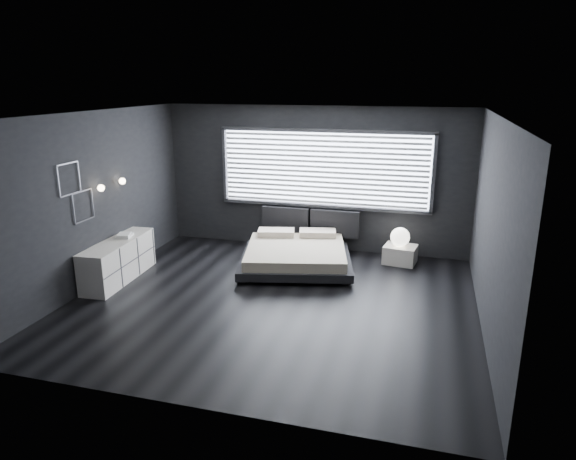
# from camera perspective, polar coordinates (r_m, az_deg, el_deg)

# --- Properties ---
(room) EXTENTS (6.04, 6.00, 2.80)m
(room) POSITION_cam_1_polar(r_m,az_deg,el_deg) (7.46, -1.75, 1.92)
(room) COLOR black
(room) RESTS_ON ground
(window) EXTENTS (4.14, 0.09, 1.52)m
(window) POSITION_cam_1_polar(r_m,az_deg,el_deg) (9.93, 4.00, 6.74)
(window) COLOR white
(window) RESTS_ON ground
(headboard) EXTENTS (1.96, 0.16, 0.52)m
(headboard) POSITION_cam_1_polar(r_m,az_deg,el_deg) (10.15, 2.46, 0.96)
(headboard) COLOR black
(headboard) RESTS_ON ground
(sconce_near) EXTENTS (0.18, 0.11, 0.11)m
(sconce_near) POSITION_cam_1_polar(r_m,az_deg,el_deg) (8.74, -20.08, 4.41)
(sconce_near) COLOR silver
(sconce_near) RESTS_ON ground
(sconce_far) EXTENTS (0.18, 0.11, 0.11)m
(sconce_far) POSITION_cam_1_polar(r_m,az_deg,el_deg) (9.22, -17.95, 5.19)
(sconce_far) COLOR silver
(sconce_far) RESTS_ON ground
(wall_art_upper) EXTENTS (0.01, 0.48, 0.48)m
(wall_art_upper) POSITION_cam_1_polar(r_m,az_deg,el_deg) (8.28, -23.14, 5.24)
(wall_art_upper) COLOR #47474C
(wall_art_upper) RESTS_ON ground
(wall_art_lower) EXTENTS (0.01, 0.48, 0.48)m
(wall_art_lower) POSITION_cam_1_polar(r_m,az_deg,el_deg) (8.57, -21.77, 2.50)
(wall_art_lower) COLOR #47474C
(wall_art_lower) RESTS_ON ground
(bed) EXTENTS (2.31, 2.25, 0.50)m
(bed) POSITION_cam_1_polar(r_m,az_deg,el_deg) (9.26, 0.88, -2.72)
(bed) COLOR black
(bed) RESTS_ON ground
(nightstand) EXTENTS (0.63, 0.55, 0.33)m
(nightstand) POSITION_cam_1_polar(r_m,az_deg,el_deg) (9.69, 12.35, -2.66)
(nightstand) COLOR white
(nightstand) RESTS_ON ground
(orb_lamp) EXTENTS (0.35, 0.35, 0.35)m
(orb_lamp) POSITION_cam_1_polar(r_m,az_deg,el_deg) (9.57, 12.35, -0.76)
(orb_lamp) COLOR white
(orb_lamp) RESTS_ON nightstand
(dresser) EXTENTS (0.58, 1.73, 0.68)m
(dresser) POSITION_cam_1_polar(r_m,az_deg,el_deg) (9.11, -18.30, -3.20)
(dresser) COLOR white
(dresser) RESTS_ON ground
(book_stack) EXTENTS (0.30, 0.36, 0.06)m
(book_stack) POSITION_cam_1_polar(r_m,az_deg,el_deg) (9.17, -17.74, -0.57)
(book_stack) COLOR silver
(book_stack) RESTS_ON dresser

